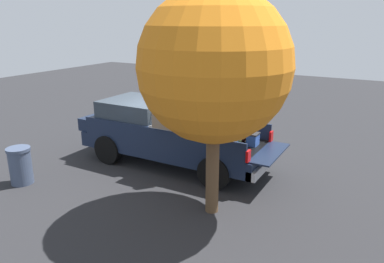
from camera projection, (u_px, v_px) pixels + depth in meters
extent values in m
plane|color=#262628|center=(174.00, 164.00, 10.89)|extent=(40.00, 40.00, 0.00)
cube|color=#162138|center=(174.00, 144.00, 10.70)|extent=(5.50, 1.92, 0.44)
cube|color=black|center=(211.00, 143.00, 10.07)|extent=(2.80, 1.80, 0.04)
cube|color=#162138|center=(195.00, 144.00, 9.23)|extent=(2.80, 0.06, 0.50)
cube|color=#162138|center=(225.00, 126.00, 10.78)|extent=(2.80, 0.06, 0.50)
cube|color=#162138|center=(169.00, 128.00, 10.64)|extent=(0.06, 1.80, 0.50)
cube|color=#162138|center=(270.00, 153.00, 9.29)|extent=(0.55, 1.80, 0.04)
cube|color=#B2B2B7|center=(187.00, 121.00, 10.28)|extent=(1.25, 1.92, 0.04)
cube|color=#162138|center=(137.00, 122.00, 11.19)|extent=(2.30, 1.92, 0.50)
cube|color=#2D3842|center=(139.00, 107.00, 11.00)|extent=(1.94, 1.76, 0.48)
cube|color=#162138|center=(103.00, 119.00, 11.84)|extent=(0.40, 1.82, 0.38)
cube|color=#B2B2B7|center=(263.00, 164.00, 9.46)|extent=(0.24, 1.92, 0.24)
cube|color=red|center=(248.00, 156.00, 8.62)|extent=(0.06, 0.20, 0.28)
cube|color=red|center=(271.00, 136.00, 10.09)|extent=(0.06, 0.20, 0.28)
cylinder|color=black|center=(109.00, 149.00, 10.84)|extent=(0.86, 0.30, 0.86)
cylinder|color=black|center=(144.00, 134.00, 12.31)|extent=(0.86, 0.30, 0.86)
cylinder|color=black|center=(215.00, 172.00, 9.21)|extent=(0.86, 0.30, 0.86)
cylinder|color=black|center=(241.00, 151.00, 10.67)|extent=(0.86, 0.30, 0.86)
cube|color=#335170|center=(227.00, 141.00, 9.40)|extent=(0.40, 0.55, 0.46)
cube|color=#23394E|center=(227.00, 132.00, 9.32)|extent=(0.44, 0.59, 0.05)
ellipsoid|color=#384728|center=(236.00, 137.00, 9.77)|extent=(0.20, 0.31, 0.42)
ellipsoid|color=#384728|center=(240.00, 140.00, 9.74)|extent=(0.09, 0.22, 0.19)
ellipsoid|color=maroon|center=(243.00, 134.00, 10.01)|extent=(0.20, 0.32, 0.44)
ellipsoid|color=maroon|center=(247.00, 137.00, 9.98)|extent=(0.09, 0.22, 0.19)
cube|color=#3359B2|center=(253.00, 140.00, 9.76)|extent=(0.26, 0.34, 0.30)
cube|color=#262628|center=(253.00, 134.00, 9.71)|extent=(0.28, 0.36, 0.04)
cube|color=#84705B|center=(187.00, 114.00, 10.22)|extent=(0.92, 2.06, 0.42)
cube|color=#84705B|center=(199.00, 101.00, 9.92)|extent=(0.16, 2.06, 0.40)
cube|color=#84705B|center=(167.00, 109.00, 9.37)|extent=(0.68, 0.20, 0.22)
cube|color=#84705B|center=(201.00, 96.00, 10.92)|extent=(0.68, 0.20, 0.22)
cube|color=yellow|center=(178.00, 95.00, 9.65)|extent=(1.02, 0.03, 0.02)
cube|color=yellow|center=(195.00, 89.00, 10.42)|extent=(1.02, 0.03, 0.02)
cylinder|color=brown|center=(213.00, 163.00, 7.89)|extent=(0.29, 0.29, 2.30)
sphere|color=orange|center=(214.00, 66.00, 7.27)|extent=(3.14, 3.14, 3.14)
cylinder|color=#3F4C66|center=(21.00, 167.00, 9.48)|extent=(0.56, 0.56, 0.90)
cylinder|color=#3F4C66|center=(18.00, 149.00, 9.34)|extent=(0.60, 0.60, 0.08)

